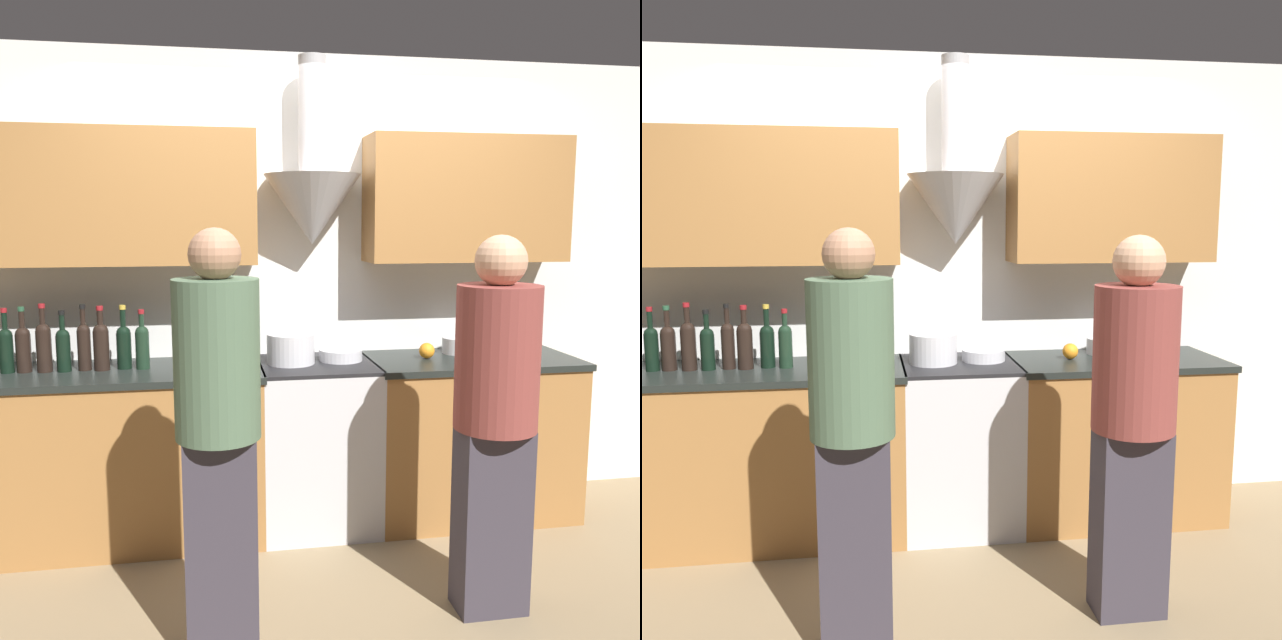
% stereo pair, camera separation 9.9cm
% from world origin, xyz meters
% --- Properties ---
extents(ground_plane, '(12.00, 12.00, 0.00)m').
position_xyz_m(ground_plane, '(0.00, 0.00, 0.00)').
color(ground_plane, '#847051').
extents(wall_back, '(8.40, 0.53, 2.60)m').
position_xyz_m(wall_back, '(-0.08, 0.59, 1.48)').
color(wall_back, white).
rests_on(wall_back, ground_plane).
extents(counter_left, '(1.59, 0.62, 0.91)m').
position_xyz_m(counter_left, '(-1.10, 0.33, 0.46)').
color(counter_left, '#9E6B38').
rests_on(counter_left, ground_plane).
extents(counter_right, '(1.17, 0.62, 0.91)m').
position_xyz_m(counter_right, '(0.89, 0.33, 0.46)').
color(counter_right, '#9E6B38').
rests_on(counter_right, ground_plane).
extents(stove_range, '(0.63, 0.60, 0.91)m').
position_xyz_m(stove_range, '(0.00, 0.33, 0.46)').
color(stove_range, silver).
rests_on(stove_range, ground_plane).
extents(wine_bottle_2, '(0.07, 0.07, 0.33)m').
position_xyz_m(wine_bottle_2, '(-1.59, 0.36, 1.04)').
color(wine_bottle_2, black).
rests_on(wine_bottle_2, counter_left).
extents(wine_bottle_3, '(0.08, 0.08, 0.34)m').
position_xyz_m(wine_bottle_3, '(-1.51, 0.36, 1.05)').
color(wine_bottle_3, black).
rests_on(wine_bottle_3, counter_left).
extents(wine_bottle_4, '(0.08, 0.08, 0.35)m').
position_xyz_m(wine_bottle_4, '(-1.41, 0.35, 1.06)').
color(wine_bottle_4, black).
rests_on(wine_bottle_4, counter_left).
extents(wine_bottle_5, '(0.07, 0.07, 0.31)m').
position_xyz_m(wine_bottle_5, '(-1.31, 0.34, 1.04)').
color(wine_bottle_5, black).
rests_on(wine_bottle_5, counter_left).
extents(wine_bottle_6, '(0.07, 0.07, 0.34)m').
position_xyz_m(wine_bottle_6, '(-1.21, 0.36, 1.05)').
color(wine_bottle_6, black).
rests_on(wine_bottle_6, counter_left).
extents(wine_bottle_7, '(0.08, 0.08, 0.33)m').
position_xyz_m(wine_bottle_7, '(-1.13, 0.34, 1.05)').
color(wine_bottle_7, black).
rests_on(wine_bottle_7, counter_left).
extents(wine_bottle_8, '(0.08, 0.08, 0.33)m').
position_xyz_m(wine_bottle_8, '(-1.01, 0.36, 1.04)').
color(wine_bottle_8, black).
rests_on(wine_bottle_8, counter_left).
extents(wine_bottle_9, '(0.07, 0.07, 0.31)m').
position_xyz_m(wine_bottle_9, '(-0.92, 0.34, 1.04)').
color(wine_bottle_9, black).
rests_on(wine_bottle_9, counter_left).
extents(stock_pot, '(0.26, 0.26, 0.16)m').
position_xyz_m(stock_pot, '(-0.14, 0.34, 1.00)').
color(stock_pot, silver).
rests_on(stock_pot, stove_range).
extents(mixing_bowl, '(0.24, 0.24, 0.06)m').
position_xyz_m(mixing_bowl, '(0.14, 0.37, 0.95)').
color(mixing_bowl, silver).
rests_on(mixing_bowl, stove_range).
extents(orange_fruit, '(0.09, 0.09, 0.09)m').
position_xyz_m(orange_fruit, '(0.63, 0.34, 0.96)').
color(orange_fruit, orange).
rests_on(orange_fruit, counter_right).
extents(saucepan, '(0.20, 0.20, 0.09)m').
position_xyz_m(saucepan, '(0.87, 0.46, 0.96)').
color(saucepan, silver).
rests_on(saucepan, counter_right).
extents(person_foreground_left, '(0.32, 0.32, 1.66)m').
position_xyz_m(person_foreground_left, '(-0.56, -0.77, 0.92)').
color(person_foreground_left, '#38333D').
rests_on(person_foreground_left, ground_plane).
extents(person_foreground_right, '(0.35, 0.35, 1.62)m').
position_xyz_m(person_foreground_right, '(0.60, -0.64, 0.89)').
color(person_foreground_right, '#38333D').
rests_on(person_foreground_right, ground_plane).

